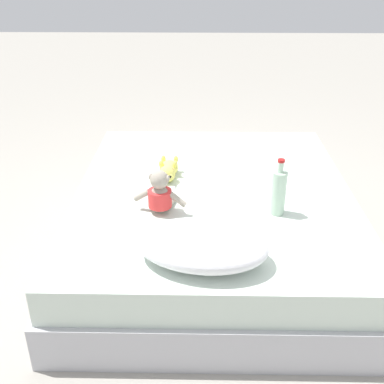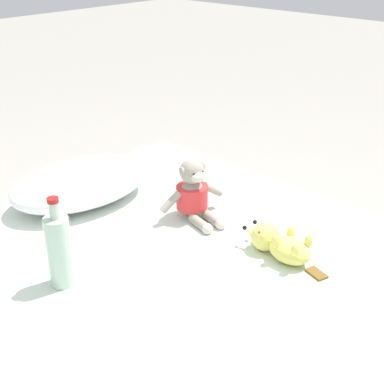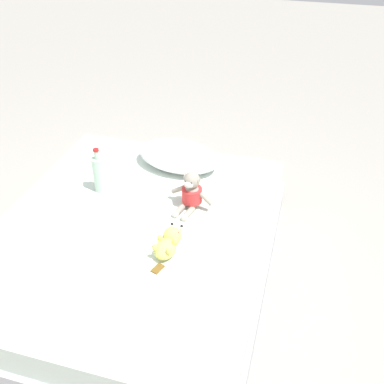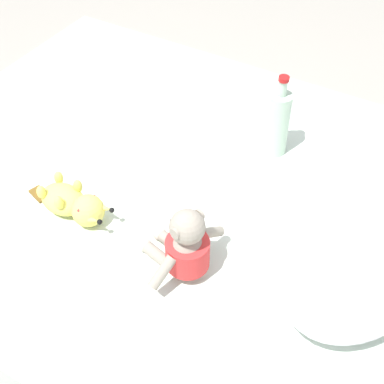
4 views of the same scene
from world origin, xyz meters
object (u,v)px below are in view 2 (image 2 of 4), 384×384
at_px(pillow, 80,183).
at_px(plush_yellow_creature, 279,244).
at_px(glass_bottle, 59,250).
at_px(bed, 193,322).
at_px(plush_monkey, 194,194).

relative_size(pillow, plush_yellow_creature, 1.91).
distance_m(pillow, glass_bottle, 0.57).
bearing_deg(glass_bottle, plush_yellow_creature, -35.00).
distance_m(bed, pillow, 0.74).
xyz_separation_m(plush_monkey, plush_yellow_creature, (-0.01, -0.40, -0.05)).
relative_size(plush_yellow_creature, glass_bottle, 1.10).
bearing_deg(glass_bottle, bed, -39.64).
distance_m(bed, glass_bottle, 0.53).
bearing_deg(plush_yellow_creature, plush_monkey, 88.35).
bearing_deg(plush_monkey, plush_yellow_creature, -91.65).
relative_size(pillow, plush_monkey, 2.22).
bearing_deg(plush_monkey, bed, -137.74).
bearing_deg(bed, plush_yellow_creature, -28.72).
bearing_deg(plush_yellow_creature, pillow, 103.47).
height_order(bed, pillow, pillow).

